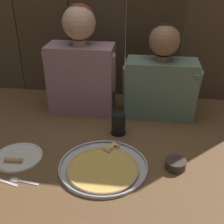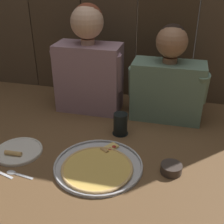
{
  "view_description": "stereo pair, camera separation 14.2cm",
  "coord_description": "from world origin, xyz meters",
  "views": [
    {
      "loc": [
        0.16,
        -1.15,
        0.84
      ],
      "look_at": [
        -0.01,
        0.1,
        0.18
      ],
      "focal_mm": 46.4,
      "sensor_mm": 36.0,
      "label": 1
    },
    {
      "loc": [
        0.3,
        -1.12,
        0.84
      ],
      "look_at": [
        -0.01,
        0.1,
        0.18
      ],
      "focal_mm": 46.4,
      "sensor_mm": 36.0,
      "label": 2
    }
  ],
  "objects": [
    {
      "name": "diner_right",
      "position": [
        0.24,
        0.45,
        0.24
      ],
      "size": [
        0.44,
        0.2,
        0.55
      ],
      "color": "slate",
      "rests_on": "ground"
    },
    {
      "name": "dipping_bowl",
      "position": [
        0.31,
        -0.07,
        0.02
      ],
      "size": [
        0.1,
        0.1,
        0.04
      ],
      "color": "#3D332D",
      "rests_on": "ground"
    },
    {
      "name": "pizza_tray",
      "position": [
        -0.02,
        -0.12,
        0.01
      ],
      "size": [
        0.41,
        0.41,
        0.03
      ],
      "color": "silver",
      "rests_on": "ground"
    },
    {
      "name": "diner_left",
      "position": [
        -0.24,
        0.45,
        0.3
      ],
      "size": [
        0.42,
        0.2,
        0.64
      ],
      "color": "gray",
      "rests_on": "ground"
    },
    {
      "name": "drinking_glass",
      "position": [
        0.02,
        0.2,
        0.06
      ],
      "size": [
        0.09,
        0.09,
        0.12
      ],
      "color": "black",
      "rests_on": "ground"
    },
    {
      "name": "table_knife",
      "position": [
        -0.43,
        -0.26,
        0.0
      ],
      "size": [
        0.15,
        0.06,
        0.01
      ],
      "color": "silver",
      "rests_on": "ground"
    },
    {
      "name": "table_spoon",
      "position": [
        -0.36,
        -0.25,
        0.0
      ],
      "size": [
        0.14,
        0.04,
        0.01
      ],
      "color": "silver",
      "rests_on": "ground"
    },
    {
      "name": "ground_plane",
      "position": [
        0.0,
        0.0,
        0.0
      ],
      "size": [
        3.2,
        3.2,
        0.0
      ],
      "primitive_type": "plane",
      "color": "brown"
    },
    {
      "name": "dinner_plate",
      "position": [
        -0.43,
        -0.1,
        0.01
      ],
      "size": [
        0.23,
        0.23,
        0.03
      ],
      "color": "white",
      "rests_on": "ground"
    }
  ]
}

